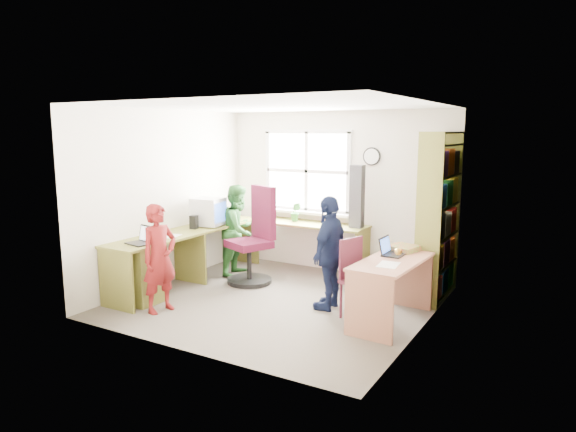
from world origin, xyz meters
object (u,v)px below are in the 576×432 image
object	(u,v)px
crt_monitor	(208,212)
person_green	(239,230)
swivel_chair	(255,242)
person_navy	(330,253)
laptop_right	(390,251)
laptop_left	(142,240)
right_desk	(392,277)
bookshelf	(439,220)
cd_tower	(357,196)
wooden_chair	(358,275)
l_desk	(182,258)
person_red	(159,258)
potted_plant	(296,212)

from	to	relation	value
crt_monitor	person_green	size ratio (longest dim) A/B	0.34
swivel_chair	person_navy	world-z (taller)	person_navy
swivel_chair	laptop_right	xyz separation A→B (m)	(2.07, -0.31, 0.18)
laptop_left	person_green	xyz separation A→B (m)	(0.26, 1.65, -0.13)
right_desk	laptop_right	bearing A→B (deg)	117.00
bookshelf	cd_tower	size ratio (longest dim) A/B	2.36
swivel_chair	cd_tower	distance (m)	1.58
crt_monitor	person_navy	size ratio (longest dim) A/B	0.33
laptop_left	crt_monitor	bearing A→B (deg)	103.48
laptop_right	cd_tower	xyz separation A→B (m)	(-0.91, 1.18, 0.43)
wooden_chair	person_green	bearing A→B (deg)	178.24
laptop_right	cd_tower	bearing A→B (deg)	38.74
swivel_chair	wooden_chair	size ratio (longest dim) A/B	1.48
l_desk	laptop_left	xyz separation A→B (m)	(-0.11, -0.57, 0.34)
swivel_chair	person_red	distance (m)	1.58
right_desk	potted_plant	world-z (taller)	potted_plant
laptop_left	cd_tower	bearing A→B (deg)	62.55
crt_monitor	wooden_chair	bearing A→B (deg)	-17.86
swivel_chair	person_red	bearing A→B (deg)	-77.83
crt_monitor	cd_tower	size ratio (longest dim) A/B	0.51
person_red	person_navy	distance (m)	2.00
right_desk	person_navy	bearing A→B (deg)	177.46
laptop_right	person_green	distance (m)	2.56
laptop_right	potted_plant	bearing A→B (deg)	59.38
l_desk	crt_monitor	size ratio (longest dim) A/B	6.49
right_desk	cd_tower	world-z (taller)	cd_tower
person_navy	cd_tower	bearing A→B (deg)	-172.49
bookshelf	laptop_right	xyz separation A→B (m)	(-0.30, -0.93, -0.24)
bookshelf	laptop_right	distance (m)	1.00
wooden_chair	laptop_right	world-z (taller)	laptop_right
laptop_left	person_navy	xyz separation A→B (m)	(2.07, 0.97, -0.12)
swivel_chair	wooden_chair	distance (m)	1.88
wooden_chair	potted_plant	world-z (taller)	potted_plant
potted_plant	person_green	distance (m)	0.91
right_desk	person_red	distance (m)	2.67
crt_monitor	person_green	xyz separation A→B (m)	(0.31, 0.31, -0.29)
laptop_right	person_red	bearing A→B (deg)	118.82
right_desk	crt_monitor	xyz separation A→B (m)	(-2.91, 0.44, 0.44)
wooden_chair	laptop_left	bearing A→B (deg)	-142.96
cd_tower	person_navy	world-z (taller)	cd_tower
crt_monitor	person_navy	distance (m)	2.16
person_red	wooden_chair	bearing A→B (deg)	-55.93
wooden_chair	person_navy	size ratio (longest dim) A/B	0.67
crt_monitor	cd_tower	distance (m)	2.14
bookshelf	cd_tower	distance (m)	1.26
l_desk	person_red	world-z (taller)	person_red
laptop_right	swivel_chair	bearing A→B (deg)	82.60
wooden_chair	crt_monitor	xyz separation A→B (m)	(-2.52, 0.48, 0.46)
cd_tower	person_green	xyz separation A→B (m)	(-1.59, -0.65, -0.53)
bookshelf	laptop_left	size ratio (longest dim) A/B	5.95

